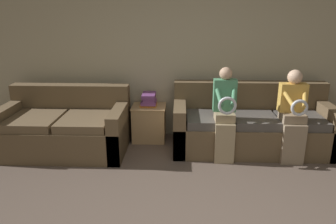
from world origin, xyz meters
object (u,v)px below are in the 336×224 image
object	(u,v)px
child_right_seated	(293,113)
book_stack	(149,100)
couch_main	(251,127)
couch_side	(65,129)
child_left_seated	(225,111)
side_shelf	(149,122)

from	to	relation	value
child_right_seated	book_stack	xyz separation A→B (m)	(-1.86, 0.61, -0.02)
couch_main	couch_side	bearing A→B (deg)	-176.84
child_left_seated	book_stack	bearing A→B (deg)	148.92
child_right_seated	child_left_seated	bearing A→B (deg)	-179.96
side_shelf	book_stack	world-z (taller)	book_stack
child_right_seated	book_stack	distance (m)	1.96
child_right_seated	couch_main	bearing A→B (deg)	140.61
couch_main	couch_side	size ratio (longest dim) A/B	1.28
couch_side	book_stack	world-z (taller)	couch_side
couch_side	book_stack	size ratio (longest dim) A/B	5.31
couch_side	child_right_seated	world-z (taller)	child_right_seated
side_shelf	book_stack	bearing A→B (deg)	-28.32
couch_main	side_shelf	size ratio (longest dim) A/B	4.10
child_right_seated	couch_side	bearing A→B (deg)	176.02
couch_side	child_left_seated	distance (m)	2.17
couch_main	book_stack	size ratio (longest dim) A/B	6.78
couch_main	child_right_seated	xyz separation A→B (m)	(0.42, -0.35, 0.32)
book_stack	couch_side	bearing A→B (deg)	-160.26
couch_side	child_left_seated	bearing A→B (deg)	-5.57
couch_main	child_right_seated	size ratio (longest dim) A/B	1.85
couch_main	side_shelf	xyz separation A→B (m)	(-1.44, 0.26, -0.05)
couch_side	child_right_seated	distance (m)	3.01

